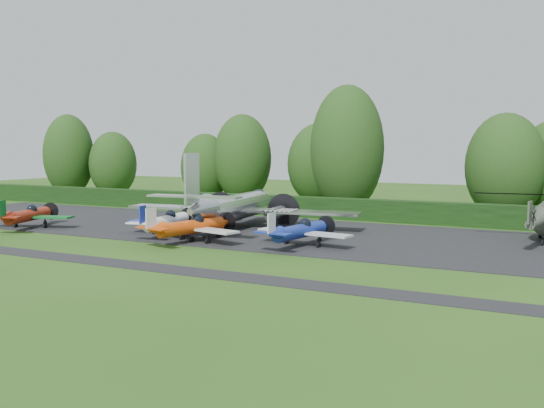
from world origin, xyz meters
The scene contains 16 objects.
ground centered at (0.00, 0.00, 0.00)m, with size 160.00×160.00×0.00m, color #244814.
apron centered at (0.00, 10.00, 0.00)m, with size 70.00×18.00×0.01m, color black.
taxiway_verge centered at (0.00, -6.00, 0.00)m, with size 70.00×2.00×0.00m, color black.
hedgerow centered at (0.00, 21.00, 0.00)m, with size 90.00×1.60×2.00m, color black.
transport_plane centered at (0.42, 10.14, 1.87)m, with size 20.88×16.01×6.69m.
light_plane_red centered at (-15.09, 2.37, 1.16)m, with size 7.23×7.60×2.78m.
light_plane_white centered at (-2.28, 4.51, 1.13)m, with size 7.06×7.43×2.71m.
light_plane_orange centered at (1.47, 2.43, 1.18)m, with size 7.40×7.78×2.84m.
light_plane_blue centered at (9.19, 4.37, 1.13)m, with size 7.06×7.43×2.71m.
tree_0 centered at (-37.55, 29.05, 5.69)m, with size 6.86×6.86×11.41m.
tree_1 centered at (-11.24, 31.93, 5.45)m, with size 7.16×7.16×10.92m.
tree_2 centered at (-31.31, 31.00, 4.48)m, with size 6.47×6.47×8.98m.
tree_5 centered at (19.84, 27.38, 5.04)m, with size 7.30×7.30×10.10m.
tree_7 centered at (-16.19, 31.06, 4.27)m, with size 6.20×6.20×8.56m.
tree_8 centered at (4.19, 27.14, 6.68)m, with size 7.76×7.76×13.38m.
tree_9 centered at (-1.30, 33.02, 4.86)m, with size 7.74×7.74×9.74m.
Camera 1 is at (26.31, -33.35, 6.92)m, focal length 40.00 mm.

